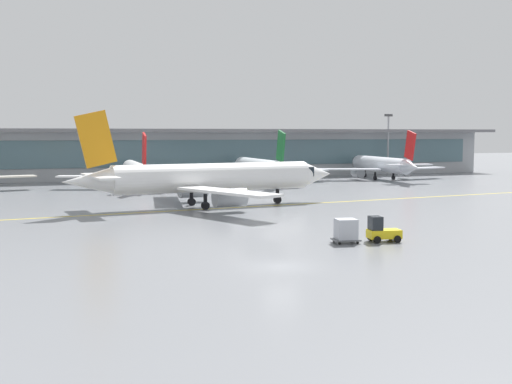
# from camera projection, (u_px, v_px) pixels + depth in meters

# --- Properties ---
(ground_plane) EXTENTS (400.00, 400.00, 0.00)m
(ground_plane) POSITION_uv_depth(u_px,v_px,m) (281.00, 267.00, 42.85)
(ground_plane) COLOR slate
(taxiway_centreline_stripe) EXTENTS (109.36, 12.54, 0.01)m
(taxiway_centreline_stripe) POSITION_uv_depth(u_px,v_px,m) (219.00, 208.00, 76.03)
(taxiway_centreline_stripe) COLOR yellow
(taxiway_centreline_stripe) RESTS_ON ground_plane
(terminal_concourse) EXTENTS (166.44, 11.00, 9.60)m
(terminal_concourse) POSITION_uv_depth(u_px,v_px,m) (113.00, 153.00, 124.21)
(terminal_concourse) COLOR #9EA3A8
(terminal_concourse) RESTS_ON ground_plane
(gate_airplane_2) EXTENTS (25.09, 26.99, 8.94)m
(gate_airplane_2) POSITION_uv_depth(u_px,v_px,m) (136.00, 171.00, 105.04)
(gate_airplane_2) COLOR white
(gate_airplane_2) RESTS_ON ground_plane
(gate_airplane_3) EXTENTS (26.11, 28.03, 9.30)m
(gate_airplane_3) POSITION_uv_depth(u_px,v_px,m) (259.00, 167.00, 114.58)
(gate_airplane_3) COLOR white
(gate_airplane_3) RESTS_ON ground_plane
(gate_airplane_4) EXTENTS (26.04, 28.09, 9.30)m
(gate_airplane_4) POSITION_uv_depth(u_px,v_px,m) (381.00, 165.00, 123.79)
(gate_airplane_4) COLOR silver
(gate_airplane_4) RESTS_ON ground_plane
(taxiing_regional_jet) EXTENTS (34.18, 31.59, 11.32)m
(taxiing_regional_jet) POSITION_uv_depth(u_px,v_px,m) (210.00, 178.00, 77.41)
(taxiing_regional_jet) COLOR white
(taxiing_regional_jet) RESTS_ON ground_plane
(baggage_tug) EXTENTS (2.79, 1.96, 2.10)m
(baggage_tug) POSITION_uv_depth(u_px,v_px,m) (381.00, 231.00, 52.52)
(baggage_tug) COLOR yellow
(baggage_tug) RESTS_ON ground_plane
(cargo_dolly_lead) EXTENTS (2.32, 1.91, 1.94)m
(cargo_dolly_lead) POSITION_uv_depth(u_px,v_px,m) (346.00, 230.00, 51.96)
(cargo_dolly_lead) COLOR #595B60
(cargo_dolly_lead) RESTS_ON ground_plane
(apron_light_mast_1) EXTENTS (1.80, 0.36, 12.78)m
(apron_light_mast_1) POSITION_uv_depth(u_px,v_px,m) (388.00, 141.00, 136.48)
(apron_light_mast_1) COLOR gray
(apron_light_mast_1) RESTS_ON ground_plane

